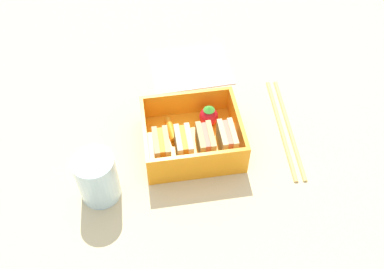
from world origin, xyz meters
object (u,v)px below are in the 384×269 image
(chopstick_pair, at_px, (285,126))
(carrot_stick_far_left, at_px, (171,130))
(sandwich_center, at_px, (184,146))
(drinking_glass, at_px, (97,178))
(sandwich_center_left, at_px, (205,143))
(sandwich_left, at_px, (227,140))
(folded_napkin, at_px, (191,67))
(sandwich_center_right, at_px, (162,148))
(strawberry_far_left, at_px, (209,116))

(chopstick_pair, bearing_deg, carrot_stick_far_left, -2.95)
(sandwich_center, bearing_deg, drinking_glass, 18.37)
(sandwich_center_left, distance_m, sandwich_center, 0.03)
(chopstick_pair, bearing_deg, sandwich_left, 19.47)
(drinking_glass, xyz_separation_m, folded_napkin, (-0.17, -0.25, -0.04))
(sandwich_center_right, xyz_separation_m, carrot_stick_far_left, (-0.02, -0.05, -0.02))
(carrot_stick_far_left, bearing_deg, folded_napkin, -109.15)
(sandwich_left, bearing_deg, carrot_stick_far_left, -31.00)
(drinking_glass, bearing_deg, strawberry_far_left, -150.29)
(sandwich_left, distance_m, sandwich_center_left, 0.03)
(sandwich_center_left, xyz_separation_m, sandwich_center, (0.03, 0.00, 0.00))
(chopstick_pair, distance_m, drinking_glass, 0.32)
(sandwich_left, distance_m, sandwich_center_right, 0.10)
(sandwich_center_left, height_order, chopstick_pair, sandwich_center_left)
(sandwich_center, xyz_separation_m, folded_napkin, (-0.04, -0.21, -0.03))
(carrot_stick_far_left, xyz_separation_m, drinking_glass, (0.12, 0.09, 0.02))
(sandwich_center, bearing_deg, sandwich_left, 180.00)
(sandwich_left, relative_size, chopstick_pair, 0.24)
(folded_napkin, bearing_deg, sandwich_center, 78.60)
(sandwich_left, xyz_separation_m, sandwich_center_right, (0.10, 0.00, 0.00))
(strawberry_far_left, relative_size, drinking_glass, 0.46)
(sandwich_center_left, distance_m, drinking_glass, 0.17)
(sandwich_center, bearing_deg, sandwich_center_left, 180.00)
(folded_napkin, bearing_deg, drinking_glass, 55.84)
(sandwich_left, xyz_separation_m, drinking_glass, (0.20, 0.04, 0.01))
(sandwich_left, height_order, drinking_glass, drinking_glass)
(sandwich_center_right, relative_size, drinking_glass, 0.64)
(sandwich_left, bearing_deg, sandwich_center, 0.00)
(sandwich_center_left, height_order, folded_napkin, sandwich_center_left)
(sandwich_center_right, height_order, folded_napkin, sandwich_center_right)
(sandwich_left, height_order, sandwich_center_left, same)
(sandwich_center, relative_size, drinking_glass, 0.64)
(sandwich_left, xyz_separation_m, folded_napkin, (0.02, -0.21, -0.03))
(strawberry_far_left, distance_m, chopstick_pair, 0.13)
(sandwich_center_left, bearing_deg, chopstick_pair, -164.85)
(chopstick_pair, relative_size, drinking_glass, 2.73)
(sandwich_center_left, bearing_deg, strawberry_far_left, -105.21)
(sandwich_left, relative_size, drinking_glass, 0.64)
(sandwich_center_right, distance_m, chopstick_pair, 0.21)
(strawberry_far_left, distance_m, folded_napkin, 0.15)
(sandwich_center_right, height_order, strawberry_far_left, sandwich_center_right)
(strawberry_far_left, height_order, folded_napkin, strawberry_far_left)
(sandwich_center, relative_size, carrot_stick_far_left, 1.14)
(sandwich_left, bearing_deg, strawberry_far_left, -73.66)
(sandwich_center, xyz_separation_m, carrot_stick_far_left, (0.01, -0.05, -0.02))
(sandwich_left, height_order, chopstick_pair, sandwich_left)
(sandwich_left, relative_size, sandwich_center_right, 1.00)
(sandwich_center_left, bearing_deg, folded_napkin, -92.45)
(sandwich_left, xyz_separation_m, chopstick_pair, (-0.11, -0.04, -0.03))
(sandwich_left, xyz_separation_m, sandwich_center_left, (0.03, 0.00, 0.00))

